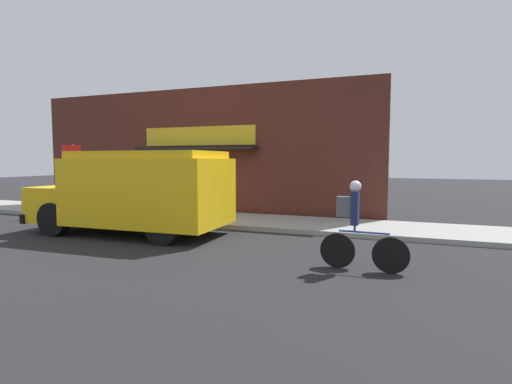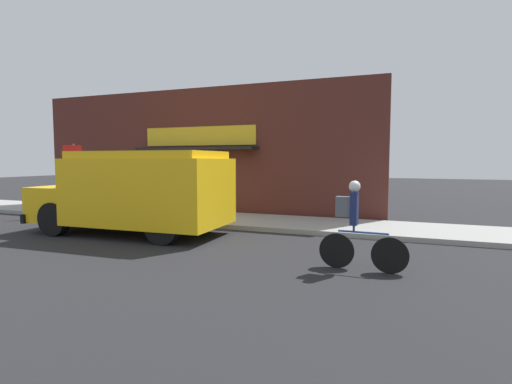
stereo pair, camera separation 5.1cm
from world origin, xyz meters
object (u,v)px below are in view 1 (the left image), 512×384
(trash_bin, at_px, (203,200))
(school_bus, at_px, (137,191))
(stop_sign_post, at_px, (73,167))
(cyclist, at_px, (357,227))

(trash_bin, bearing_deg, school_bus, -89.01)
(stop_sign_post, bearing_deg, trash_bin, 21.26)
(cyclist, bearing_deg, school_bus, 168.82)
(stop_sign_post, relative_size, trash_bin, 2.68)
(cyclist, bearing_deg, trash_bin, 142.03)
(trash_bin, bearing_deg, stop_sign_post, -158.74)
(school_bus, bearing_deg, trash_bin, 88.90)
(cyclist, relative_size, trash_bin, 1.80)
(stop_sign_post, bearing_deg, school_bus, -24.89)
(school_bus, xyz_separation_m, cyclist, (5.81, -1.39, -0.36))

